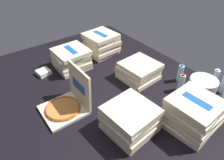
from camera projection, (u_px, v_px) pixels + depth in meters
ground_plane at (105, 94)px, 2.29m from camera, size 3.20×2.40×0.02m
open_pizza_box at (68, 102)px, 2.04m from camera, size 0.41×0.44×0.43m
pizza_stack_center_near at (71, 58)px, 2.64m from camera, size 0.45×0.44×0.26m
pizza_stack_left_far at (139, 71)px, 2.46m from camera, size 0.45×0.45×0.20m
pizza_stack_left_mid at (130, 119)px, 1.80m from camera, size 0.46×0.45×0.26m
pizza_stack_right_mid at (101, 44)px, 2.93m from camera, size 0.46×0.45×0.31m
pizza_stack_right_far at (193, 114)px, 1.82m from camera, size 0.45×0.47×0.31m
ice_bucket at (202, 86)px, 2.25m from camera, size 0.30×0.30×0.17m
water_bottle_0 at (224, 84)px, 2.24m from camera, size 0.06×0.06×0.22m
water_bottle_2 at (180, 73)px, 2.41m from camera, size 0.06×0.06×0.22m
water_bottle_3 at (215, 78)px, 2.34m from camera, size 0.06×0.06×0.22m
water_bottle_4 at (181, 83)px, 2.26m from camera, size 0.06×0.06×0.22m
napkin_pile at (44, 72)px, 2.56m from camera, size 0.17×0.17×0.06m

